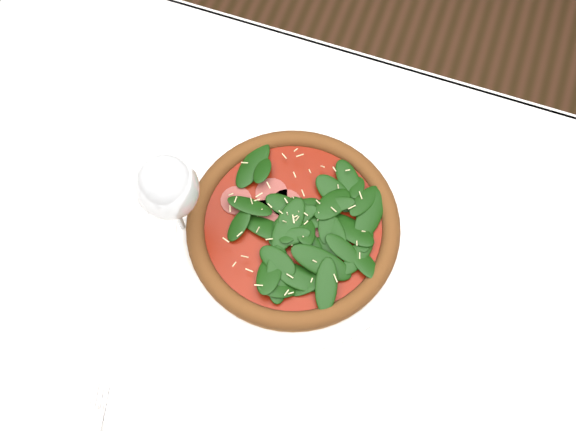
% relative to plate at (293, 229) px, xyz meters
% --- Properties ---
extents(ground, '(6.00, 6.00, 0.00)m').
position_rel_plate_xyz_m(ground, '(0.03, -0.09, -0.76)').
color(ground, brown).
rests_on(ground, ground).
extents(dining_table, '(1.21, 0.81, 0.75)m').
position_rel_plate_xyz_m(dining_table, '(0.03, -0.09, -0.11)').
color(dining_table, white).
rests_on(dining_table, ground).
extents(plate, '(0.33, 0.33, 0.01)m').
position_rel_plate_xyz_m(plate, '(0.00, 0.00, 0.00)').
color(plate, white).
rests_on(plate, dining_table).
extents(pizza, '(0.36, 0.36, 0.04)m').
position_rel_plate_xyz_m(pizza, '(-0.00, 0.00, 0.02)').
color(pizza, '#A16426').
rests_on(pizza, plate).
extents(wine_glass, '(0.08, 0.08, 0.18)m').
position_rel_plate_xyz_m(wine_glass, '(-0.14, -0.05, 0.12)').
color(wine_glass, silver).
rests_on(wine_glass, dining_table).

